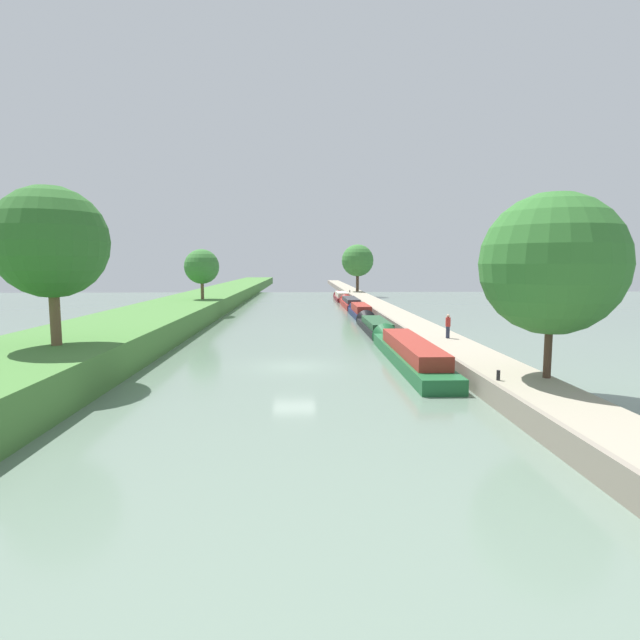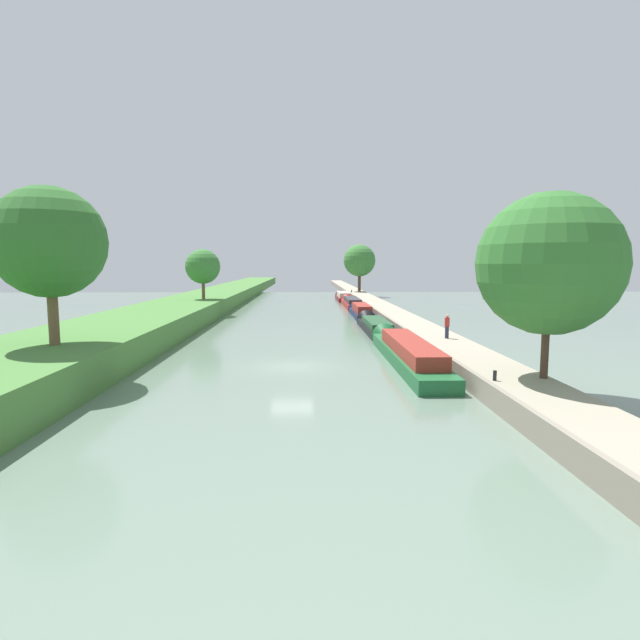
# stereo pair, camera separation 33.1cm
# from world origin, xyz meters

# --- Properties ---
(ground_plane) EXTENTS (160.00, 160.00, 0.00)m
(ground_plane) POSITION_xyz_m (0.00, 0.00, 0.00)
(ground_plane) COLOR slate
(left_grassy_bank) EXTENTS (8.25, 260.00, 1.94)m
(left_grassy_bank) POSITION_xyz_m (-12.94, 0.00, 0.97)
(left_grassy_bank) COLOR #477A38
(left_grassy_bank) RESTS_ON ground_plane
(right_towpath) EXTENTS (3.09, 260.00, 0.98)m
(right_towpath) POSITION_xyz_m (10.36, 0.00, 0.49)
(right_towpath) COLOR #9E937F
(right_towpath) RESTS_ON ground_plane
(stone_quay) EXTENTS (0.25, 260.00, 1.03)m
(stone_quay) POSITION_xyz_m (8.69, 0.00, 0.52)
(stone_quay) COLOR gray
(stone_quay) RESTS_ON ground_plane
(narrowboat_green) EXTENTS (2.16, 16.92, 2.21)m
(narrowboat_green) POSITION_xyz_m (7.05, 1.44, 0.64)
(narrowboat_green) COLOR #1E6033
(narrowboat_green) RESTS_ON ground_plane
(narrowboat_black) EXTENTS (2.19, 12.57, 2.08)m
(narrowboat_black) POSITION_xyz_m (7.16, 16.74, 0.44)
(narrowboat_black) COLOR black
(narrowboat_black) RESTS_ON ground_plane
(narrowboat_navy) EXTENTS (1.94, 11.30, 2.09)m
(narrowboat_navy) POSITION_xyz_m (7.24, 29.07, 0.59)
(narrowboat_navy) COLOR #141E42
(narrowboat_navy) RESTS_ON ground_plane
(narrowboat_red) EXTENTS (2.11, 14.38, 2.01)m
(narrowboat_red) POSITION_xyz_m (7.34, 42.27, 0.57)
(narrowboat_red) COLOR maroon
(narrowboat_red) RESTS_ON ground_plane
(narrowboat_maroon) EXTENTS (2.17, 12.06, 2.14)m
(narrowboat_maroon) POSITION_xyz_m (7.16, 56.00, 0.56)
(narrowboat_maroon) COLOR maroon
(narrowboat_maroon) RESTS_ON ground_plane
(tree_rightbank_near) EXTENTS (6.26, 6.26, 8.23)m
(tree_rightbank_near) POSITION_xyz_m (11.50, -7.57, 6.07)
(tree_rightbank_near) COLOR #4C3828
(tree_rightbank_near) RESTS_ON right_towpath
(tree_rightbank_midnear) EXTENTS (5.94, 5.94, 8.75)m
(tree_rightbank_midnear) POSITION_xyz_m (10.85, 64.40, 6.74)
(tree_rightbank_midnear) COLOR #4C3828
(tree_rightbank_midnear) RESTS_ON right_towpath
(tree_leftbank_downstream) EXTENTS (5.62, 5.62, 8.04)m
(tree_leftbank_downstream) POSITION_xyz_m (-12.09, -3.48, 7.15)
(tree_leftbank_downstream) COLOR brown
(tree_leftbank_downstream) RESTS_ON left_grassy_bank
(tree_leftbank_upstream) EXTENTS (4.08, 4.08, 5.89)m
(tree_leftbank_upstream) POSITION_xyz_m (-11.32, 30.42, 5.78)
(tree_leftbank_upstream) COLOR brown
(tree_leftbank_upstream) RESTS_ON left_grassy_bank
(person_walking) EXTENTS (0.34, 0.34, 1.66)m
(person_walking) POSITION_xyz_m (10.54, 4.58, 1.85)
(person_walking) COLOR #282D42
(person_walking) RESTS_ON right_towpath
(mooring_bollard_near) EXTENTS (0.16, 0.16, 0.45)m
(mooring_bollard_near) POSITION_xyz_m (9.12, -8.01, 1.21)
(mooring_bollard_near) COLOR black
(mooring_bollard_near) RESTS_ON right_towpath
(mooring_bollard_far) EXTENTS (0.16, 0.16, 0.45)m
(mooring_bollard_far) POSITION_xyz_m (9.12, 61.25, 1.21)
(mooring_bollard_far) COLOR black
(mooring_bollard_far) RESTS_ON right_towpath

